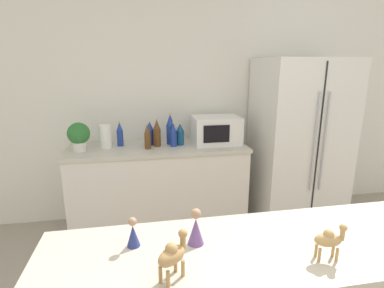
{
  "coord_description": "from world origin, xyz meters",
  "views": [
    {
      "loc": [
        -0.5,
        -0.55,
        1.68
      ],
      "look_at": [
        -0.14,
        1.43,
        1.15
      ],
      "focal_mm": 28.0,
      "sensor_mm": 36.0,
      "label": 1
    }
  ],
  "objects_px": {
    "microwave": "(216,130)",
    "wise_man_figurine_purple": "(196,229)",
    "back_bottle_1": "(157,133)",
    "potted_plant": "(79,135)",
    "wise_man_figurine_crimson": "(133,234)",
    "camel_figurine": "(329,239)",
    "back_bottle_2": "(180,134)",
    "back_bottle_0": "(150,133)",
    "back_bottle_3": "(148,137)",
    "refrigerator": "(298,142)",
    "paper_towel_roll": "(106,136)",
    "camel_figurine_second": "(173,254)",
    "back_bottle_4": "(174,135)",
    "back_bottle_5": "(170,129)",
    "back_bottle_6": "(120,134)"
  },
  "relations": [
    {
      "from": "refrigerator",
      "to": "paper_towel_roll",
      "type": "distance_m",
      "value": 2.02
    },
    {
      "from": "back_bottle_2",
      "to": "back_bottle_5",
      "type": "relative_size",
      "value": 0.72
    },
    {
      "from": "refrigerator",
      "to": "back_bottle_6",
      "type": "bearing_deg",
      "value": 174.96
    },
    {
      "from": "back_bottle_3",
      "to": "back_bottle_2",
      "type": "bearing_deg",
      "value": 15.84
    },
    {
      "from": "paper_towel_roll",
      "to": "back_bottle_5",
      "type": "height_order",
      "value": "back_bottle_5"
    },
    {
      "from": "potted_plant",
      "to": "back_bottle_2",
      "type": "bearing_deg",
      "value": 3.59
    },
    {
      "from": "back_bottle_3",
      "to": "camel_figurine",
      "type": "xyz_separation_m",
      "value": [
        0.61,
        -1.97,
        0.03
      ]
    },
    {
      "from": "back_bottle_3",
      "to": "camel_figurine_second",
      "type": "distance_m",
      "value": 1.97
    },
    {
      "from": "paper_towel_roll",
      "to": "back_bottle_2",
      "type": "height_order",
      "value": "back_bottle_2"
    },
    {
      "from": "camel_figurine_second",
      "to": "wise_man_figurine_crimson",
      "type": "bearing_deg",
      "value": 121.39
    },
    {
      "from": "wise_man_figurine_crimson",
      "to": "camel_figurine",
      "type": "bearing_deg",
      "value": -16.93
    },
    {
      "from": "paper_towel_roll",
      "to": "camel_figurine_second",
      "type": "distance_m",
      "value": 2.13
    },
    {
      "from": "camel_figurine",
      "to": "camel_figurine_second",
      "type": "distance_m",
      "value": 0.6
    },
    {
      "from": "back_bottle_0",
      "to": "back_bottle_2",
      "type": "distance_m",
      "value": 0.31
    },
    {
      "from": "refrigerator",
      "to": "back_bottle_2",
      "type": "height_order",
      "value": "refrigerator"
    },
    {
      "from": "back_bottle_1",
      "to": "back_bottle_6",
      "type": "bearing_deg",
      "value": 166.89
    },
    {
      "from": "refrigerator",
      "to": "back_bottle_5",
      "type": "height_order",
      "value": "refrigerator"
    },
    {
      "from": "refrigerator",
      "to": "back_bottle_0",
      "type": "height_order",
      "value": "refrigerator"
    },
    {
      "from": "back_bottle_1",
      "to": "wise_man_figurine_purple",
      "type": "bearing_deg",
      "value": -88.92
    },
    {
      "from": "microwave",
      "to": "camel_figurine_second",
      "type": "bearing_deg",
      "value": -108.78
    },
    {
      "from": "back_bottle_0",
      "to": "back_bottle_5",
      "type": "relative_size",
      "value": 0.78
    },
    {
      "from": "back_bottle_2",
      "to": "back_bottle_4",
      "type": "height_order",
      "value": "back_bottle_4"
    },
    {
      "from": "potted_plant",
      "to": "back_bottle_1",
      "type": "xyz_separation_m",
      "value": [
        0.74,
        0.05,
        -0.02
      ]
    },
    {
      "from": "back_bottle_0",
      "to": "wise_man_figurine_crimson",
      "type": "height_order",
      "value": "back_bottle_0"
    },
    {
      "from": "back_bottle_3",
      "to": "wise_man_figurine_crimson",
      "type": "height_order",
      "value": "back_bottle_3"
    },
    {
      "from": "back_bottle_4",
      "to": "potted_plant",
      "type": "bearing_deg",
      "value": -179.16
    },
    {
      "from": "microwave",
      "to": "back_bottle_3",
      "type": "bearing_deg",
      "value": -171.92
    },
    {
      "from": "potted_plant",
      "to": "back_bottle_6",
      "type": "xyz_separation_m",
      "value": [
        0.37,
        0.13,
        -0.03
      ]
    },
    {
      "from": "back_bottle_1",
      "to": "microwave",
      "type": "bearing_deg",
      "value": 1.81
    },
    {
      "from": "back_bottle_1",
      "to": "back_bottle_4",
      "type": "bearing_deg",
      "value": -12.22
    },
    {
      "from": "back_bottle_0",
      "to": "microwave",
      "type": "bearing_deg",
      "value": -3.85
    },
    {
      "from": "back_bottle_6",
      "to": "back_bottle_1",
      "type": "bearing_deg",
      "value": -13.11
    },
    {
      "from": "back_bottle_3",
      "to": "camel_figurine",
      "type": "relative_size",
      "value": 1.68
    },
    {
      "from": "camel_figurine",
      "to": "wise_man_figurine_purple",
      "type": "distance_m",
      "value": 0.52
    },
    {
      "from": "refrigerator",
      "to": "back_bottle_0",
      "type": "distance_m",
      "value": 1.59
    },
    {
      "from": "wise_man_figurine_crimson",
      "to": "back_bottle_6",
      "type": "bearing_deg",
      "value": 94.32
    },
    {
      "from": "back_bottle_4",
      "to": "wise_man_figurine_purple",
      "type": "relative_size",
      "value": 1.52
    },
    {
      "from": "back_bottle_2",
      "to": "wise_man_figurine_purple",
      "type": "relative_size",
      "value": 1.46
    },
    {
      "from": "back_bottle_2",
      "to": "camel_figurine",
      "type": "relative_size",
      "value": 1.55
    },
    {
      "from": "back_bottle_4",
      "to": "wise_man_figurine_purple",
      "type": "bearing_deg",
      "value": -94.04
    },
    {
      "from": "refrigerator",
      "to": "camel_figurine",
      "type": "bearing_deg",
      "value": -116.78
    },
    {
      "from": "camel_figurine_second",
      "to": "wise_man_figurine_purple",
      "type": "relative_size",
      "value": 1.06
    },
    {
      "from": "back_bottle_1",
      "to": "wise_man_figurine_purple",
      "type": "xyz_separation_m",
      "value": [
        0.03,
        -1.85,
        -0.0
      ]
    },
    {
      "from": "back_bottle_2",
      "to": "wise_man_figurine_crimson",
      "type": "xyz_separation_m",
      "value": [
        -0.46,
        -1.84,
        0.01
      ]
    },
    {
      "from": "microwave",
      "to": "wise_man_figurine_purple",
      "type": "relative_size",
      "value": 3.0
    },
    {
      "from": "refrigerator",
      "to": "paper_towel_roll",
      "type": "relative_size",
      "value": 7.7
    },
    {
      "from": "wise_man_figurine_crimson",
      "to": "wise_man_figurine_purple",
      "type": "xyz_separation_m",
      "value": [
        0.26,
        -0.03,
        0.01
      ]
    },
    {
      "from": "back_bottle_1",
      "to": "potted_plant",
      "type": "bearing_deg",
      "value": -176.24
    },
    {
      "from": "paper_towel_roll",
      "to": "camel_figurine",
      "type": "distance_m",
      "value": 2.32
    },
    {
      "from": "microwave",
      "to": "camel_figurine_second",
      "type": "height_order",
      "value": "microwave"
    }
  ]
}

